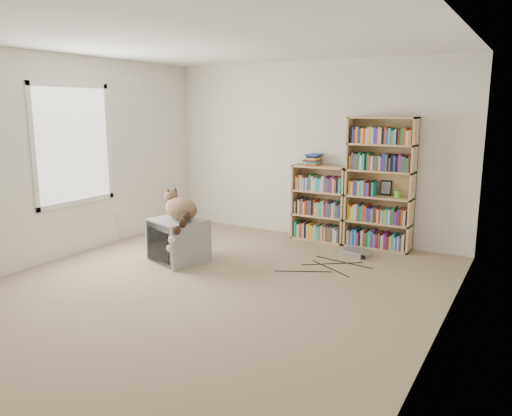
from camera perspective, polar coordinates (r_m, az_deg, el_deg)
The scene contains 16 objects.
floor at distance 5.33m, azimuth -4.86°, elevation -9.02°, with size 4.50×5.00×0.01m, color tan.
wall_back at distance 7.22m, azimuth 6.40°, elevation 6.52°, with size 4.50×0.02×2.50m, color white.
wall_left at distance 6.58m, azimuth -21.46°, elevation 5.33°, with size 0.02×5.00×2.50m, color white.
wall_right at distance 4.18m, azimuth 21.09°, elevation 2.29°, with size 0.02×5.00×2.50m, color white.
ceiling at distance 5.04m, azimuth -5.36°, elevation 18.69°, with size 4.50×5.00×0.02m, color white.
window at distance 6.69m, azimuth -20.15°, elevation 6.80°, with size 0.02×1.22×1.52m, color white.
crt_tv at distance 6.17m, azimuth -8.80°, elevation -3.69°, with size 0.75×0.72×0.53m.
cat at distance 5.99m, azimuth -8.69°, elevation -0.54°, with size 0.67×0.74×0.59m.
bookcase_tall at distance 6.78m, azimuth 14.01°, elevation 2.37°, with size 0.87×0.30×1.74m.
bookcase_short at distance 7.11m, azimuth 7.36°, elevation 0.25°, with size 0.77×0.30×1.06m.
book_stack at distance 7.06m, azimuth 6.59°, elevation 5.53°, with size 0.19×0.24×0.16m, color #C03919.
green_mug at distance 6.71m, azimuth 15.91°, elevation 1.55°, with size 0.08×0.08×0.09m, color #64C939.
framed_print at distance 6.85m, azimuth 14.64°, elevation 2.26°, with size 0.15×0.01×0.20m, color black.
dvd_player at distance 6.52m, azimuth 11.30°, elevation -5.00°, with size 0.35×0.25×0.08m, color #A7A7AB.
wall_outlet at distance 7.29m, azimuth -15.48°, elevation -1.17°, with size 0.01×0.08×0.13m, color silver.
floor_cables at distance 6.15m, azimuth 4.55°, elevation -6.15°, with size 1.20×0.70×0.01m, color black, non-canonical shape.
Camera 1 is at (2.87, -4.09, 1.86)m, focal length 35.00 mm.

